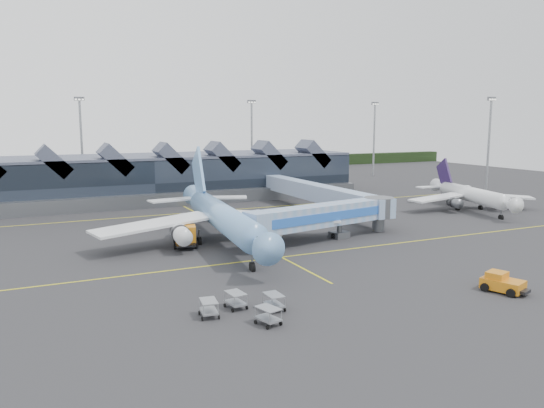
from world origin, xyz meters
name	(u,v)px	position (x,y,z in m)	size (l,w,h in m)	color
ground	(256,244)	(0.00, 0.00, 0.00)	(260.00, 260.00, 0.00)	#242426
taxi_stripes	(230,230)	(0.00, 10.00, 0.01)	(120.00, 60.00, 0.01)	gold
tree_line_far	(120,167)	(0.00, 110.00, 2.00)	(260.00, 4.00, 4.00)	black
terminal	(145,177)	(-5.07, 47.35, 4.88)	(90.00, 22.25, 12.52)	black
light_masts	(233,138)	(21.00, 62.80, 12.49)	(132.40, 42.56, 22.45)	gray
main_airliner	(220,216)	(-4.07, 2.72, 3.80)	(34.86, 40.31, 12.94)	#77A7F1
regional_jet	(470,194)	(47.94, 8.83, 2.98)	(24.31, 27.06, 9.39)	white
jet_bridge	(334,215)	(11.28, -1.87, 3.52)	(25.91, 8.50, 5.30)	#7BA2CE
fuel_truck	(184,229)	(-8.62, 4.77, 1.96)	(4.83, 10.49, 3.50)	black
pushback_tug	(502,283)	(13.85, -29.22, 0.85)	(3.71, 4.69, 1.89)	orange
baggage_carts	(247,306)	(-11.39, -24.40, 0.83)	(7.31, 7.06, 1.47)	#92959A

